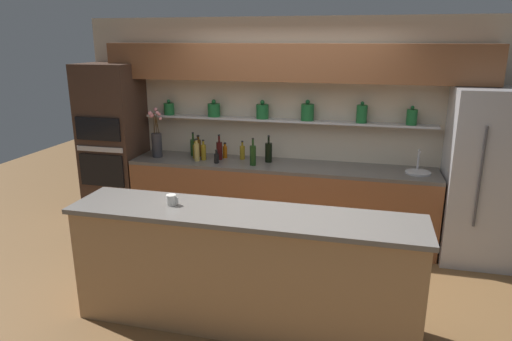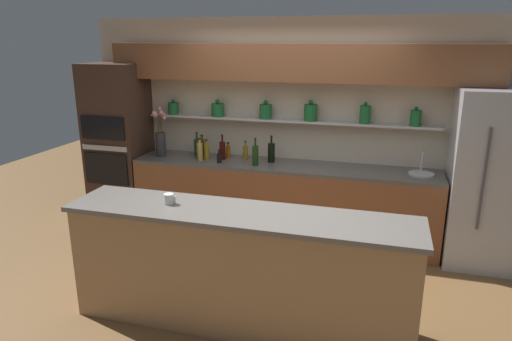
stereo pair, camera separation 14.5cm
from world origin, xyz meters
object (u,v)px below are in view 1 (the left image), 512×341
(bottle_sauce_0, at_px, (217,158))
(bottle_wine_3, at_px, (219,150))
(flower_vase, at_px, (157,141))
(bottle_sauce_5, at_px, (225,152))
(bottle_oil_6, at_px, (242,152))
(sink_fixture, at_px, (418,171))
(bottle_spirit_1, at_px, (197,152))
(refrigerator, at_px, (487,177))
(bottle_oil_8, at_px, (195,151))
(bottle_oil_10, at_px, (203,152))
(bottle_wine_2, at_px, (269,152))
(coffee_mug, at_px, (171,200))
(bottle_spirit_9, at_px, (198,148))
(oven_tower, at_px, (114,145))
(bottle_wine_4, at_px, (193,147))
(bottle_wine_7, at_px, (253,155))

(bottle_sauce_0, distance_m, bottle_wine_3, 0.18)
(flower_vase, height_order, bottle_sauce_5, flower_vase)
(bottle_sauce_0, height_order, bottle_oil_6, bottle_oil_6)
(sink_fixture, height_order, bottle_spirit_1, bottle_spirit_1)
(refrigerator, relative_size, bottle_oil_8, 8.00)
(bottle_spirit_1, bearing_deg, bottle_oil_10, 45.38)
(bottle_sauce_0, height_order, bottle_oil_10, bottle_oil_10)
(refrigerator, distance_m, flower_vase, 3.81)
(bottle_oil_8, bearing_deg, sink_fixture, -0.10)
(bottle_wine_2, height_order, coffee_mug, bottle_wine_2)
(bottle_sauce_5, distance_m, bottle_spirit_9, 0.35)
(oven_tower, distance_m, bottle_sauce_0, 1.44)
(sink_fixture, relative_size, bottle_wine_4, 0.92)
(sink_fixture, bearing_deg, refrigerator, -4.07)
(bottle_oil_6, relative_size, bottle_spirit_9, 0.85)
(bottle_oil_10, relative_size, coffee_mug, 2.45)
(bottle_oil_6, xyz_separation_m, bottle_oil_8, (-0.58, -0.11, 0.00))
(bottle_wine_2, relative_size, bottle_oil_8, 1.39)
(bottle_spirit_1, distance_m, bottle_sauce_5, 0.36)
(bottle_oil_10, bearing_deg, bottle_wine_7, -7.67)
(bottle_wine_4, bearing_deg, bottle_wine_7, -17.66)
(refrigerator, distance_m, bottle_wine_7, 2.55)
(sink_fixture, xyz_separation_m, bottle_oil_8, (-2.63, 0.00, 0.07))
(oven_tower, xyz_separation_m, bottle_wine_4, (1.03, 0.16, 0.00))
(bottle_spirit_9, bearing_deg, sink_fixture, -2.52)
(bottle_wine_3, xyz_separation_m, bottle_wine_7, (0.47, -0.16, 0.01))
(bottle_wine_7, height_order, bottle_oil_10, bottle_wine_7)
(bottle_wine_2, height_order, bottle_wine_4, bottle_wine_2)
(flower_vase, bearing_deg, bottle_spirit_1, -7.02)
(bottle_sauce_0, xyz_separation_m, bottle_wine_7, (0.45, 0.01, 0.06))
(sink_fixture, distance_m, bottle_oil_6, 2.05)
(refrigerator, bearing_deg, bottle_spirit_1, -179.10)
(sink_fixture, xyz_separation_m, bottle_spirit_9, (-2.62, 0.12, 0.09))
(bottle_wine_4, bearing_deg, bottle_sauce_5, -3.30)
(bottle_wine_4, relative_size, bottle_spirit_9, 1.11)
(bottle_sauce_0, relative_size, bottle_wine_7, 0.50)
(bottle_spirit_9, distance_m, bottle_oil_10, 0.20)
(bottle_oil_6, bearing_deg, bottle_sauce_5, 177.76)
(oven_tower, xyz_separation_m, bottle_wine_7, (1.88, -0.11, 0.01))
(flower_vase, height_order, bottle_wine_2, flower_vase)
(sink_fixture, distance_m, bottle_wine_2, 1.71)
(bottle_sauce_5, relative_size, bottle_oil_6, 0.85)
(bottle_wine_4, bearing_deg, bottle_spirit_9, -20.57)
(oven_tower, distance_m, bottle_oil_6, 1.69)
(bottle_wine_2, distance_m, bottle_oil_6, 0.35)
(refrigerator, xyz_separation_m, bottle_sauce_5, (-2.97, 0.17, 0.06))
(bottle_oil_10, bearing_deg, sink_fixture, 0.87)
(oven_tower, relative_size, bottle_wine_7, 6.32)
(bottle_wine_4, bearing_deg, bottle_oil_10, -41.89)
(flower_vase, relative_size, sink_fixture, 2.23)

